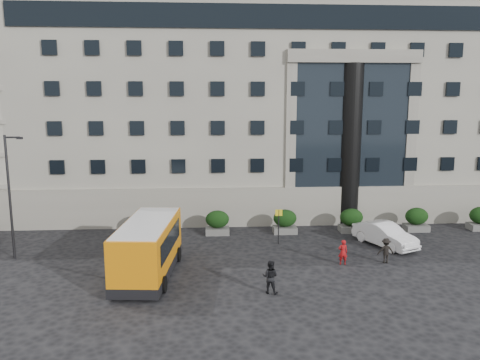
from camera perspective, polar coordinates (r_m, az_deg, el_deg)
The scene contains 18 objects.
ground at distance 28.69m, azimuth -4.98°, elevation -10.99°, with size 120.00×120.00×0.00m, color black.
civic_building at distance 49.13m, azimuth 2.58°, elevation 8.38°, with size 44.00×24.00×18.00m, color gray.
entrance_column at distance 38.96m, azimuth 13.24°, elevation 4.11°, with size 1.80×1.80×13.00m, color black.
apartment_far at distance 70.55m, azimuth -27.12°, elevation 9.36°, with size 13.00×13.00×22.00m, color #776345.
hedge_a at distance 36.15m, azimuth -11.08°, elevation -5.21°, with size 1.80×1.26×1.84m.
hedge_b at distance 35.84m, azimuth -2.78°, elevation -5.17°, with size 1.80×1.26×1.84m.
hedge_c at distance 36.27m, azimuth 5.50°, elevation -5.03°, with size 1.80×1.26×1.84m.
hedge_d at distance 37.43m, azimuth 13.41°, elevation -4.79°, with size 1.80×1.26×1.84m.
hedge_e at distance 39.25m, azimuth 20.72°, elevation -4.49°, with size 1.80×1.26×1.84m.
street_lamp at distance 32.95m, azimuth -26.21°, elevation -1.36°, with size 1.16×0.18×8.00m.
bus_stop_sign at distance 33.26m, azimuth 4.74°, elevation -4.95°, with size 0.50×0.08×2.52m.
minibus at distance 27.87m, azimuth -11.13°, elevation -7.91°, with size 3.42×7.94×3.23m.
red_truck at distance 48.31m, azimuth -23.90°, elevation -1.30°, with size 2.86×5.88×3.13m.
parked_car_d at distance 46.46m, azimuth -22.74°, elevation -2.78°, with size 2.29×4.96×1.38m, color black.
white_taxi at distance 34.53m, azimuth 17.24°, elevation -6.38°, with size 1.72×4.94×1.63m, color white.
pedestrian_a at distance 30.09m, azimuth 12.43°, elevation -8.59°, with size 0.58×0.38×1.59m, color #A91013.
pedestrian_b at distance 25.29m, azimuth 3.70°, elevation -11.70°, with size 0.88×0.68×1.80m, color black.
pedestrian_c at distance 31.08m, azimuth 17.35°, elevation -8.21°, with size 1.03×0.59×1.60m, color black.
Camera 1 is at (0.80, -26.84, 10.12)m, focal length 35.00 mm.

